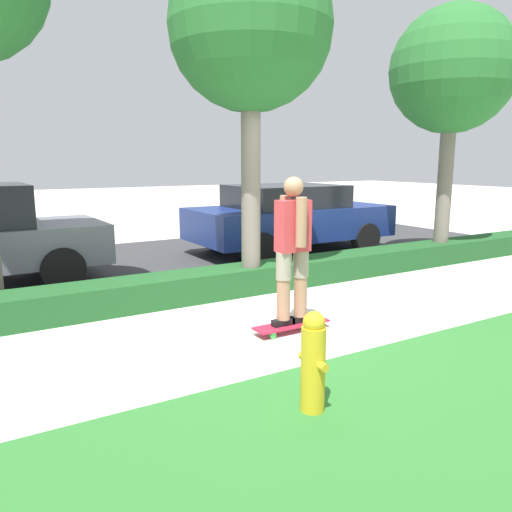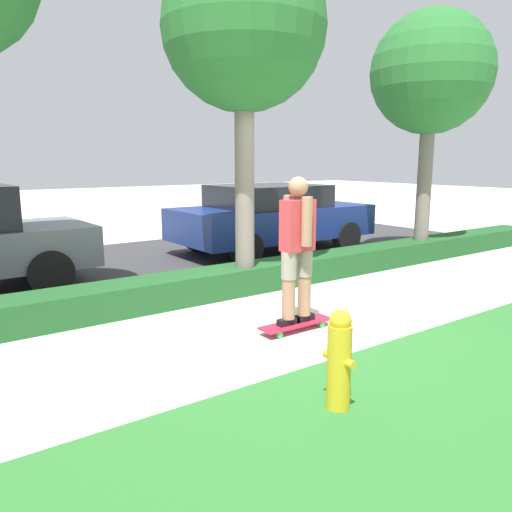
# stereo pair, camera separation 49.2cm
# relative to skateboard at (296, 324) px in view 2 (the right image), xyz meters

# --- Properties ---
(ground_plane) EXTENTS (60.00, 60.00, 0.00)m
(ground_plane) POSITION_rel_skateboard_xyz_m (-0.02, 0.15, -0.07)
(ground_plane) COLOR beige
(street_asphalt) EXTENTS (16.17, 5.00, 0.01)m
(street_asphalt) POSITION_rel_skateboard_xyz_m (-0.02, 4.35, -0.07)
(street_asphalt) COLOR #38383A
(street_asphalt) RESTS_ON ground_plane
(hedge_row) EXTENTS (16.17, 0.60, 0.37)m
(hedge_row) POSITION_rel_skateboard_xyz_m (-0.02, 1.75, 0.11)
(hedge_row) COLOR #1E5123
(hedge_row) RESTS_ON ground_plane
(skateboard) EXTENTS (0.89, 0.24, 0.09)m
(skateboard) POSITION_rel_skateboard_xyz_m (0.00, 0.00, 0.00)
(skateboard) COLOR red
(skateboard) RESTS_ON ground_plane
(skater_person) EXTENTS (0.49, 0.41, 1.61)m
(skater_person) POSITION_rel_skateboard_xyz_m (0.00, -0.00, 0.87)
(skater_person) COLOR black
(skater_person) RESTS_ON skateboard
(tree_mid) EXTENTS (2.17, 2.17, 4.66)m
(tree_mid) POSITION_rel_skateboard_xyz_m (0.46, 1.68, 3.45)
(tree_mid) COLOR #70665B
(tree_mid) RESTS_ON ground_plane
(tree_far) EXTENTS (2.17, 2.17, 4.49)m
(tree_far) POSITION_rel_skateboard_xyz_m (4.57, 1.76, 3.29)
(tree_far) COLOR #70665B
(tree_far) RESTS_ON ground_plane
(parked_car_middle) EXTENTS (4.09, 2.00, 1.37)m
(parked_car_middle) POSITION_rel_skateboard_xyz_m (2.75, 4.07, 0.65)
(parked_car_middle) COLOR navy
(parked_car_middle) RESTS_ON ground_plane
(fire_hydrant) EXTENTS (0.18, 0.30, 0.78)m
(fire_hydrant) POSITION_rel_skateboard_xyz_m (-0.89, -1.55, 0.32)
(fire_hydrant) COLOR gold
(fire_hydrant) RESTS_ON ground_plane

